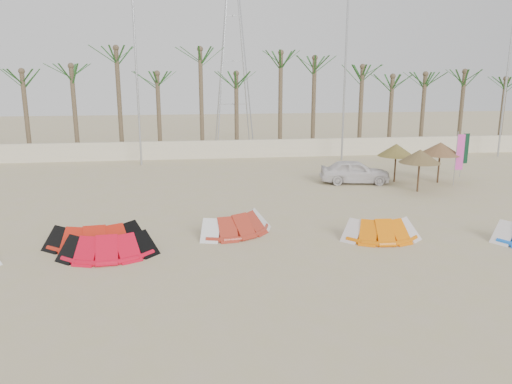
{
  "coord_description": "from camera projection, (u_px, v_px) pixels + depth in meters",
  "views": [
    {
      "loc": [
        -2.63,
        -14.02,
        6.23
      ],
      "look_at": [
        0.0,
        6.0,
        1.3
      ],
      "focal_mm": 35.0,
      "sensor_mm": 36.0,
      "label": 1
    }
  ],
  "objects": [
    {
      "name": "flag_pink",
      "position": [
        459.0,
        154.0,
        27.36
      ],
      "size": [
        0.45,
        0.06,
        3.01
      ],
      "color": "#A5A8AD",
      "rests_on": "ground"
    },
    {
      "name": "ground",
      "position": [
        281.0,
        279.0,
        15.31
      ],
      "size": [
        120.0,
        120.0,
        0.0
      ],
      "primitive_type": "plane",
      "color": "tan",
      "rests_on": "ground"
    },
    {
      "name": "parasol_left",
      "position": [
        396.0,
        150.0,
        28.27
      ],
      "size": [
        2.1,
        2.1,
        2.2
      ],
      "color": "#4C331E",
      "rests_on": "ground"
    },
    {
      "name": "boundary_wall",
      "position": [
        227.0,
        149.0,
        36.35
      ],
      "size": [
        60.0,
        0.3,
        1.3
      ],
      "primitive_type": "cube",
      "color": "beige",
      "rests_on": "ground"
    },
    {
      "name": "lamp_d",
      "position": [
        507.0,
        77.0,
        35.74
      ],
      "size": [
        1.25,
        0.14,
        11.0
      ],
      "color": "#A5A8AD",
      "rests_on": "ground"
    },
    {
      "name": "pylon",
      "position": [
        234.0,
        146.0,
        42.41
      ],
      "size": [
        3.0,
        3.0,
        14.0
      ],
      "primitive_type": null,
      "color": "#A5A8AD",
      "rests_on": "ground"
    },
    {
      "name": "parasol_mid",
      "position": [
        420.0,
        156.0,
        25.92
      ],
      "size": [
        2.14,
        2.14,
        2.25
      ],
      "color": "#4C331E",
      "rests_on": "ground"
    },
    {
      "name": "kite_orange",
      "position": [
        379.0,
        227.0,
        18.98
      ],
      "size": [
        2.98,
        1.66,
        0.9
      ],
      "color": "orange",
      "rests_on": "ground"
    },
    {
      "name": "palm_line",
      "position": [
        234.0,
        67.0,
        36.5
      ],
      "size": [
        52.0,
        4.0,
        7.7
      ],
      "color": "brown",
      "rests_on": "ground"
    },
    {
      "name": "lamp_c",
      "position": [
        345.0,
        77.0,
        34.22
      ],
      "size": [
        1.25,
        0.14,
        11.0
      ],
      "color": "#A5A8AD",
      "rests_on": "ground"
    },
    {
      "name": "lamp_b",
      "position": [
        137.0,
        78.0,
        32.45
      ],
      "size": [
        1.25,
        0.14,
        11.0
      ],
      "color": "#A5A8AD",
      "rests_on": "ground"
    },
    {
      "name": "kite_red_left",
      "position": [
        97.0,
        233.0,
        18.34
      ],
      "size": [
        3.58,
        1.84,
        0.9
      ],
      "color": "red",
      "rests_on": "ground"
    },
    {
      "name": "flag_green",
      "position": [
        465.0,
        150.0,
        29.6
      ],
      "size": [
        0.45,
        0.08,
        2.77
      ],
      "color": "#A5A8AD",
      "rests_on": "ground"
    },
    {
      "name": "parasol_right",
      "position": [
        440.0,
        149.0,
        28.0
      ],
      "size": [
        2.31,
        2.31,
        2.32
      ],
      "color": "#4C331E",
      "rests_on": "ground"
    },
    {
      "name": "car",
      "position": [
        355.0,
        172.0,
        28.21
      ],
      "size": [
        4.09,
        2.17,
        1.33
      ],
      "primitive_type": "imported",
      "rotation": [
        0.0,
        0.0,
        1.41
      ],
      "color": "silver",
      "rests_on": "ground"
    },
    {
      "name": "kite_red_mid",
      "position": [
        109.0,
        243.0,
        17.26
      ],
      "size": [
        3.3,
        1.74,
        0.9
      ],
      "color": "red",
      "rests_on": "ground"
    },
    {
      "name": "kite_red_right",
      "position": [
        236.0,
        222.0,
        19.66
      ],
      "size": [
        3.57,
        2.68,
        0.9
      ],
      "color": "#A72E1D",
      "rests_on": "ground"
    }
  ]
}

